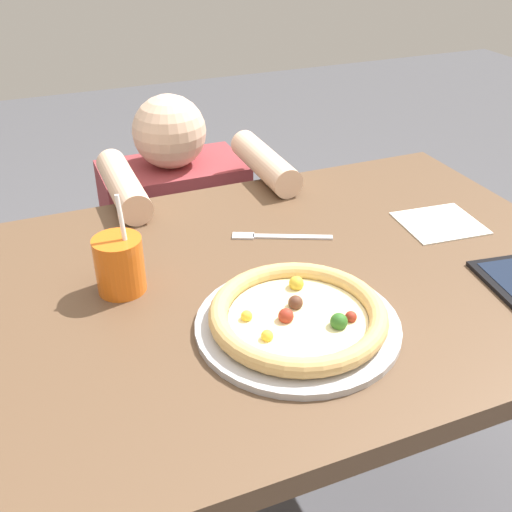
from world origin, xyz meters
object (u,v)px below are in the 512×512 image
object	(u,v)px
diner_seated	(180,264)
pizza_near	(298,318)
fork	(277,236)
drink_cup_colored	(120,264)

from	to	relation	value
diner_seated	pizza_near	bearing A→B (deg)	-91.06
fork	diner_seated	world-z (taller)	diner_seated
fork	drink_cup_colored	bearing A→B (deg)	-168.49
drink_cup_colored	diner_seated	distance (m)	0.74
drink_cup_colored	fork	distance (m)	0.34
drink_cup_colored	pizza_near	bearing A→B (deg)	-42.50
pizza_near	drink_cup_colored	bearing A→B (deg)	137.50
fork	diner_seated	distance (m)	0.62
drink_cup_colored	diner_seated	world-z (taller)	drink_cup_colored
fork	pizza_near	bearing A→B (deg)	-107.63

